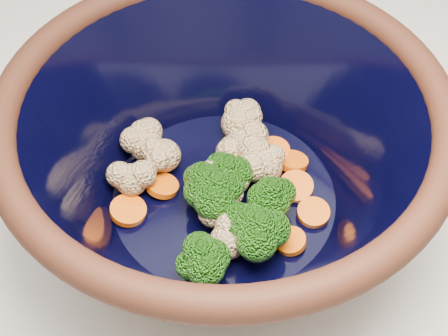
{
  "coord_description": "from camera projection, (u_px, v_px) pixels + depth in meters",
  "views": [
    {
      "loc": [
        -0.07,
        -0.36,
        1.37
      ],
      "look_at": [
        0.05,
        -0.05,
        0.97
      ],
      "focal_mm": 50.0,
      "sensor_mm": 36.0,
      "label": 1
    }
  ],
  "objects": [
    {
      "name": "mixing_bowl",
      "position": [
        224.0,
        156.0,
        0.51
      ],
      "size": [
        0.39,
        0.39,
        0.16
      ],
      "rotation": [
        0.0,
        0.0,
        0.15
      ],
      "color": "black",
      "rests_on": "counter"
    },
    {
      "name": "vegetable_pile",
      "position": [
        223.0,
        187.0,
        0.53
      ],
      "size": [
        0.19,
        0.17,
        0.05
      ],
      "color": "#608442",
      "rests_on": "mixing_bowl"
    }
  ]
}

